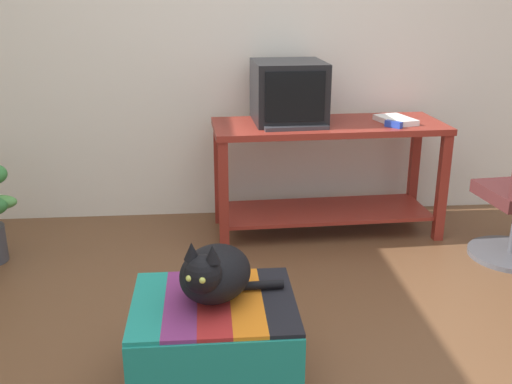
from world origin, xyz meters
name	(u,v)px	position (x,y,z in m)	size (l,w,h in m)	color
ground_plane	(272,379)	(0.00, 0.00, 0.00)	(14.00, 14.00, 0.00)	brown
back_wall	(240,31)	(0.00, 2.05, 1.30)	(8.00, 0.10, 2.60)	silver
desk	(327,159)	(0.54, 1.60, 0.51)	(1.51, 0.62, 0.75)	maroon
tv_monitor	(288,92)	(0.28, 1.67, 0.94)	(0.46, 0.50, 0.39)	black
keyboard	(295,127)	(0.30, 1.46, 0.76)	(0.40, 0.15, 0.02)	#333338
book	(396,120)	(0.97, 1.58, 0.77)	(0.18, 0.27, 0.03)	white
ottoman_with_blanket	(215,343)	(-0.24, 0.00, 0.20)	(0.66, 0.56, 0.39)	#4C4238
cat	(214,273)	(-0.23, 0.01, 0.50)	(0.48, 0.42, 0.29)	black
stapler	(394,124)	(0.92, 1.44, 0.77)	(0.04, 0.11, 0.04)	#2342B7
pen	(397,121)	(0.99, 1.61, 0.75)	(0.01, 0.01, 0.14)	#B7B7BC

